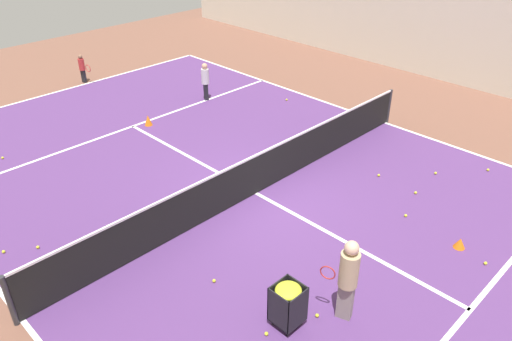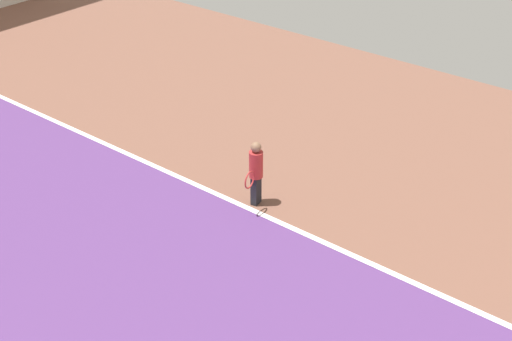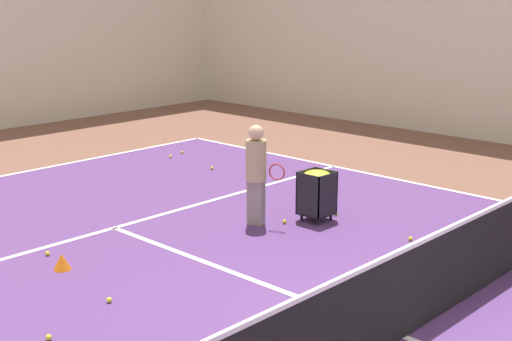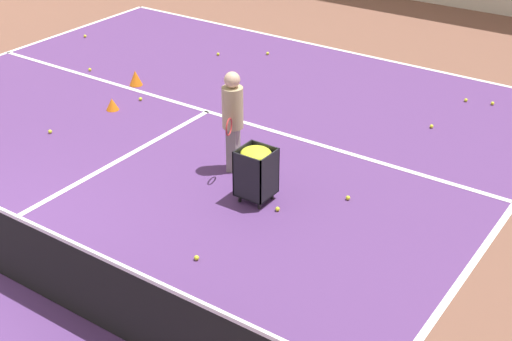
{
  "view_description": "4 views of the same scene",
  "coord_description": "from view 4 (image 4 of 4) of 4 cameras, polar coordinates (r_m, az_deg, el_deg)",
  "views": [
    {
      "loc": [
        7.36,
        7.36,
        6.77
      ],
      "look_at": [
        0.0,
        0.0,
        0.66
      ],
      "focal_mm": 35.0,
      "sensor_mm": 36.0,
      "label": 1
    },
    {
      "loc": [
        -6.78,
        -2.86,
        6.19
      ],
      "look_at": [
        -0.88,
        -10.2,
        0.6
      ],
      "focal_mm": 50.0,
      "sensor_mm": 36.0,
      "label": 2
    },
    {
      "loc": [
        -6.41,
        -3.81,
        3.75
      ],
      "look_at": [
        1.75,
        3.96,
        0.92
      ],
      "focal_mm": 50.0,
      "sensor_mm": 36.0,
      "label": 3
    },
    {
      "loc": [
        7.8,
        -4.2,
        5.61
      ],
      "look_at": [
        2.6,
        3.36,
        0.51
      ],
      "focal_mm": 50.0,
      "sensor_mm": 36.0,
      "label": 4
    }
  ],
  "objects": [
    {
      "name": "line_baseline_far",
      "position": [
        17.15,
        5.52,
        9.83
      ],
      "size": [
        11.71,
        0.1,
        0.0
      ],
      "primitive_type": "cube",
      "color": "white",
      "rests_on": "ground"
    },
    {
      "name": "line_service_far",
      "position": [
        13.66,
        -3.9,
        4.74
      ],
      "size": [
        11.71,
        0.1,
        0.0
      ],
      "primitive_type": "cube",
      "color": "white",
      "rests_on": "ground"
    },
    {
      "name": "coach_at_net",
      "position": [
        11.17,
        -1.88,
        4.44
      ],
      "size": [
        0.43,
        0.67,
        1.68
      ],
      "rotation": [
        0.0,
        0.0,
        -1.25
      ],
      "color": "gray",
      "rests_on": "ground"
    },
    {
      "name": "ball_cart",
      "position": [
        10.46,
        -0.0,
        0.44
      ],
      "size": [
        0.5,
        0.49,
        0.87
      ],
      "color": "black",
      "rests_on": "ground"
    },
    {
      "name": "training_cone_1",
      "position": [
        15.0,
        -9.62,
        7.32
      ],
      "size": [
        0.27,
        0.27,
        0.32
      ],
      "primitive_type": "cone",
      "color": "orange",
      "rests_on": "ground"
    },
    {
      "name": "training_cone_2",
      "position": [
        13.93,
        -11.44,
        5.23
      ],
      "size": [
        0.25,
        0.25,
        0.23
      ],
      "primitive_type": "cone",
      "color": "orange",
      "rests_on": "ground"
    },
    {
      "name": "tennis_ball_1",
      "position": [
        9.51,
        -4.78,
        -6.97
      ],
      "size": [
        0.07,
        0.07,
        0.07
      ],
      "primitive_type": "sphere",
      "color": "yellow",
      "rests_on": "ground"
    },
    {
      "name": "tennis_ball_3",
      "position": [
        15.99,
        -13.15,
        7.88
      ],
      "size": [
        0.07,
        0.07,
        0.07
      ],
      "primitive_type": "sphere",
      "color": "yellow",
      "rests_on": "ground"
    },
    {
      "name": "tennis_ball_4",
      "position": [
        10.84,
        7.37,
        -2.18
      ],
      "size": [
        0.07,
        0.07,
        0.07
      ],
      "primitive_type": "sphere",
      "color": "yellow",
      "rests_on": "ground"
    },
    {
      "name": "tennis_ball_8",
      "position": [
        14.64,
        18.4,
        5.12
      ],
      "size": [
        0.07,
        0.07,
        0.07
      ],
      "primitive_type": "sphere",
      "color": "yellow",
      "rests_on": "ground"
    },
    {
      "name": "tennis_ball_10",
      "position": [
        18.2,
        -13.52,
        10.41
      ],
      "size": [
        0.07,
        0.07,
        0.07
      ],
      "primitive_type": "sphere",
      "color": "yellow",
      "rests_on": "ground"
    },
    {
      "name": "tennis_ball_11",
      "position": [
        16.52,
        -3.05,
        9.29
      ],
      "size": [
        0.07,
        0.07,
        0.07
      ],
      "primitive_type": "sphere",
      "color": "yellow",
      "rests_on": "ground"
    },
    {
      "name": "tennis_ball_12",
      "position": [
        13.28,
        -16.15,
        3.01
      ],
      "size": [
        0.07,
        0.07,
        0.07
      ],
      "primitive_type": "sphere",
      "color": "yellow",
      "rests_on": "ground"
    },
    {
      "name": "tennis_ball_14",
      "position": [
        10.48,
        1.73,
        -3.1
      ],
      "size": [
        0.07,
        0.07,
        0.07
      ],
      "primitive_type": "sphere",
      "color": "yellow",
      "rests_on": "ground"
    },
    {
      "name": "tennis_ball_15",
      "position": [
        16.55,
        0.93,
        9.36
      ],
      "size": [
        0.07,
        0.07,
        0.07
      ],
      "primitive_type": "sphere",
      "color": "yellow",
      "rests_on": "ground"
    },
    {
      "name": "tennis_ball_16",
      "position": [
        14.64,
        16.44,
        5.43
      ],
      "size": [
        0.07,
        0.07,
        0.07
      ],
      "primitive_type": "sphere",
      "color": "yellow",
      "rests_on": "ground"
    },
    {
      "name": "tennis_ball_18",
      "position": [
        14.28,
        -9.23,
        5.67
      ],
      "size": [
        0.07,
        0.07,
        0.07
      ],
      "primitive_type": "sphere",
      "color": "yellow",
      "rests_on": "ground"
    },
    {
      "name": "tennis_ball_19",
      "position": [
        11.18,
        -1.32,
        -0.86
      ],
      "size": [
        0.07,
        0.07,
        0.07
      ],
      "primitive_type": "sphere",
      "color": "yellow",
      "rests_on": "ground"
    },
    {
      "name": "tennis_ball_20",
      "position": [
        13.34,
        13.87,
        3.46
      ],
      "size": [
        0.07,
        0.07,
        0.07
      ],
      "primitive_type": "sphere",
      "color": "yellow",
      "rests_on": "ground"
    }
  ]
}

